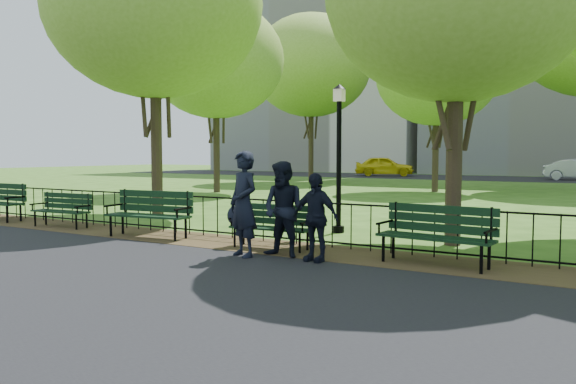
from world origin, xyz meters
The scene contains 19 objects.
ground centered at (0.00, 0.00, 0.00)m, with size 120.00×120.00×0.00m, color #2F5817.
asphalt_path centered at (0.00, -3.40, 0.01)m, with size 60.00×9.20×0.01m, color black.
dirt_strip centered at (0.00, 1.50, 0.01)m, with size 60.00×1.60×0.01m, color #352915.
far_street centered at (0.00, 35.00, 0.01)m, with size 70.00×9.00×0.01m, color black.
iron_fence centered at (0.00, 2.00, 0.50)m, with size 24.06×0.06×1.00m.
apartment_west centered at (-22.00, 48.00, 13.00)m, with size 22.00×15.00×26.00m, color beige.
park_bench_main centered at (-0.67, 1.30, 0.57)m, with size 1.75×0.59×0.93m.
park_bench_left_a centered at (-3.46, 1.26, 0.64)m, with size 2.02×0.83×1.11m.
park_bench_left_b centered at (-6.53, 1.37, 0.53)m, with size 1.67×0.63×0.93m.
park_bench_right_a centered at (2.82, 1.39, 0.62)m, with size 1.95×0.78×1.08m.
lamppost centered at (-0.24, 4.03, 1.87)m, with size 0.31×0.31×3.43m.
tree_near_w centered at (-6.54, 4.68, 6.17)m, with size 6.38×6.38×8.89m.
tree_mid_w centered at (-10.99, 13.29, 6.16)m, with size 6.36×6.36×8.87m.
tree_far_c centered at (-2.21, 18.87, 5.58)m, with size 5.77×5.77×8.04m.
tree_far_w centered at (-11.70, 23.98, 7.37)m, with size 7.61×7.61×10.61m.
person_left centered at (-0.36, 0.39, 0.95)m, with size 0.69×0.45×1.88m, color black.
person_mid centered at (0.29, 0.70, 0.86)m, with size 0.83×0.43×1.70m, color black.
person_right centered at (0.94, 0.65, 0.77)m, with size 0.88×0.36×1.51m, color black.
taxi centered at (-10.82, 34.72, 0.80)m, with size 1.86×4.63×1.58m, color yellow.
Camera 1 is at (5.37, -7.74, 1.86)m, focal length 35.00 mm.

